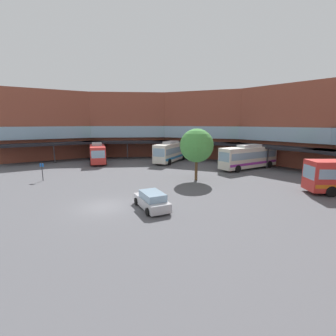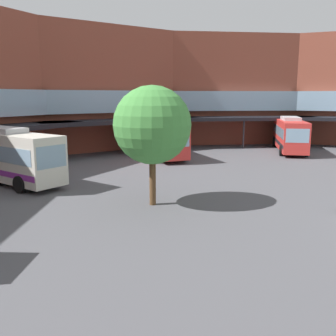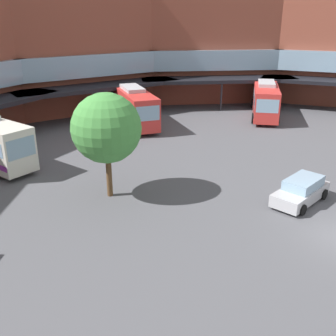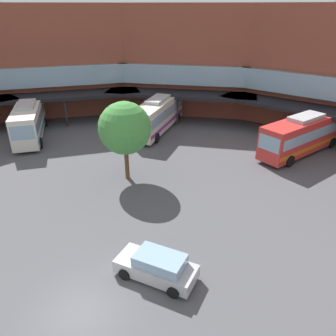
{
  "view_description": "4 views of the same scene",
  "coord_description": "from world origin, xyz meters",
  "px_view_note": "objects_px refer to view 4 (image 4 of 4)",
  "views": [
    {
      "loc": [
        19.53,
        -9.01,
        7.36
      ],
      "look_at": [
        -2.25,
        9.39,
        2.06
      ],
      "focal_mm": 26.22,
      "sensor_mm": 36.0,
      "label": 1
    },
    {
      "loc": [
        -19.66,
        3.27,
        6.03
      ],
      "look_at": [
        -0.35,
        13.71,
        1.86
      ],
      "focal_mm": 40.56,
      "sensor_mm": 36.0,
      "label": 2
    },
    {
      "loc": [
        -20.22,
        -0.64,
        11.07
      ],
      "look_at": [
        -0.94,
        10.12,
        2.29
      ],
      "focal_mm": 42.42,
      "sensor_mm": 36.0,
      "label": 3
    },
    {
      "loc": [
        6.33,
        -10.33,
        13.37
      ],
      "look_at": [
        1.99,
        12.09,
        2.13
      ],
      "focal_mm": 35.57,
      "sensor_mm": 36.0,
      "label": 4
    }
  ],
  "objects_px": {
    "bus_4": "(158,114)",
    "bus_0": "(29,120)",
    "bus_2": "(303,134)",
    "plaza_tree": "(125,128)",
    "parked_car": "(157,266)"
  },
  "relations": [
    {
      "from": "plaza_tree",
      "to": "bus_4",
      "type": "bearing_deg",
      "value": 90.04
    },
    {
      "from": "bus_0",
      "to": "bus_2",
      "type": "relative_size",
      "value": 1.06
    },
    {
      "from": "bus_4",
      "to": "bus_0",
      "type": "bearing_deg",
      "value": -61.63
    },
    {
      "from": "bus_4",
      "to": "parked_car",
      "type": "bearing_deg",
      "value": 20.65
    },
    {
      "from": "parked_car",
      "to": "plaza_tree",
      "type": "xyz_separation_m",
      "value": [
        -5.04,
        10.86,
        3.73
      ]
    },
    {
      "from": "bus_0",
      "to": "parked_car",
      "type": "height_order",
      "value": "bus_0"
    },
    {
      "from": "bus_4",
      "to": "plaza_tree",
      "type": "relative_size",
      "value": 1.69
    },
    {
      "from": "parked_car",
      "to": "bus_4",
      "type": "bearing_deg",
      "value": -62.97
    },
    {
      "from": "bus_2",
      "to": "plaza_tree",
      "type": "relative_size",
      "value": 1.49
    },
    {
      "from": "bus_4",
      "to": "plaza_tree",
      "type": "distance_m",
      "value": 12.46
    },
    {
      "from": "bus_2",
      "to": "bus_4",
      "type": "xyz_separation_m",
      "value": [
        -15.41,
        3.7,
        0.02
      ]
    },
    {
      "from": "bus_0",
      "to": "plaza_tree",
      "type": "height_order",
      "value": "plaza_tree"
    },
    {
      "from": "bus_0",
      "to": "bus_4",
      "type": "distance_m",
      "value": 14.31
    },
    {
      "from": "bus_2",
      "to": "plaza_tree",
      "type": "xyz_separation_m",
      "value": [
        -15.4,
        -8.51,
        2.51
      ]
    },
    {
      "from": "bus_2",
      "to": "bus_4",
      "type": "relative_size",
      "value": 0.88
    }
  ]
}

